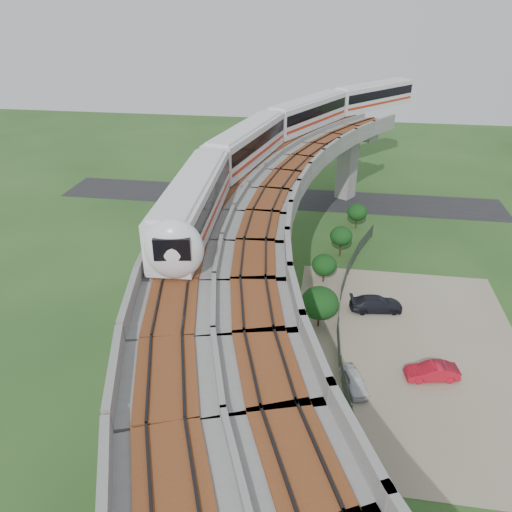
# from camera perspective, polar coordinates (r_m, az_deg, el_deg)

# --- Properties ---
(ground) EXTENTS (160.00, 160.00, 0.00)m
(ground) POSITION_cam_1_polar(r_m,az_deg,el_deg) (42.99, -2.18, -7.65)
(ground) COLOR #25491D
(ground) RESTS_ON ground
(dirt_lot) EXTENTS (18.00, 26.00, 0.04)m
(dirt_lot) POSITION_cam_1_polar(r_m,az_deg,el_deg) (41.39, 17.01, -10.62)
(dirt_lot) COLOR gray
(dirt_lot) RESTS_ON ground
(asphalt_road) EXTENTS (60.00, 8.00, 0.03)m
(asphalt_road) POSITION_cam_1_polar(r_m,az_deg,el_deg) (69.36, 2.50, 6.66)
(asphalt_road) COLOR #232326
(asphalt_road) RESTS_ON ground
(viaduct) EXTENTS (19.58, 73.98, 11.40)m
(viaduct) POSITION_cam_1_polar(r_m,az_deg,el_deg) (37.96, 3.29, 3.05)
(viaduct) COLOR #99968E
(viaduct) RESTS_ON ground
(metro_train) EXTENTS (21.92, 58.43, 3.64)m
(metro_train) POSITION_cam_1_polar(r_m,az_deg,el_deg) (53.91, 4.61, 14.14)
(metro_train) COLOR silver
(metro_train) RESTS_ON ground
(fence) EXTENTS (3.87, 38.73, 1.50)m
(fence) POSITION_cam_1_polar(r_m,az_deg,el_deg) (42.07, 11.09, -7.87)
(fence) COLOR #2D382D
(fence) RESTS_ON ground
(tree_0) EXTENTS (2.36, 2.36, 3.09)m
(tree_0) POSITION_cam_1_polar(r_m,az_deg,el_deg) (60.36, 11.50, 4.94)
(tree_0) COLOR #382314
(tree_0) RESTS_ON ground
(tree_1) EXTENTS (2.36, 2.36, 3.41)m
(tree_1) POSITION_cam_1_polar(r_m,az_deg,el_deg) (53.16, 9.71, 2.27)
(tree_1) COLOR #382314
(tree_1) RESTS_ON ground
(tree_2) EXTENTS (2.40, 2.40, 2.89)m
(tree_2) POSITION_cam_1_polar(r_m,az_deg,el_deg) (48.28, 7.80, -1.03)
(tree_2) COLOR #382314
(tree_2) RESTS_ON ground
(tree_3) EXTENTS (3.16, 3.16, 3.70)m
(tree_3) POSITION_cam_1_polar(r_m,az_deg,el_deg) (41.56, 7.28, -5.34)
(tree_3) COLOR #382314
(tree_3) RESTS_ON ground
(tree_4) EXTENTS (2.23, 2.23, 2.63)m
(tree_4) POSITION_cam_1_polar(r_m,az_deg,el_deg) (33.97, 6.10, -15.50)
(tree_4) COLOR #382314
(tree_4) RESTS_ON ground
(tree_5) EXTENTS (2.78, 2.78, 3.04)m
(tree_5) POSITION_cam_1_polar(r_m,az_deg,el_deg) (29.39, 10.25, -24.39)
(tree_5) COLOR #382314
(tree_5) RESTS_ON ground
(car_white) EXTENTS (2.34, 3.60, 1.14)m
(car_white) POSITION_cam_1_polar(r_m,az_deg,el_deg) (37.02, 11.14, -13.85)
(car_white) COLOR silver
(car_white) RESTS_ON dirt_lot
(car_red) EXTENTS (4.00, 2.03, 1.26)m
(car_red) POSITION_cam_1_polar(r_m,az_deg,el_deg) (39.17, 19.49, -12.35)
(car_red) COLOR #B41022
(car_red) RESTS_ON dirt_lot
(car_dark) EXTENTS (4.86, 2.58, 1.34)m
(car_dark) POSITION_cam_1_polar(r_m,az_deg,el_deg) (45.40, 13.57, -5.31)
(car_dark) COLOR black
(car_dark) RESTS_ON dirt_lot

